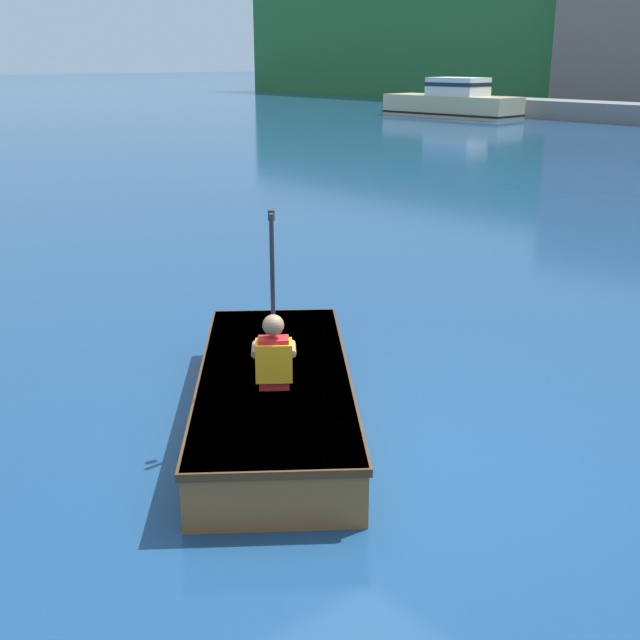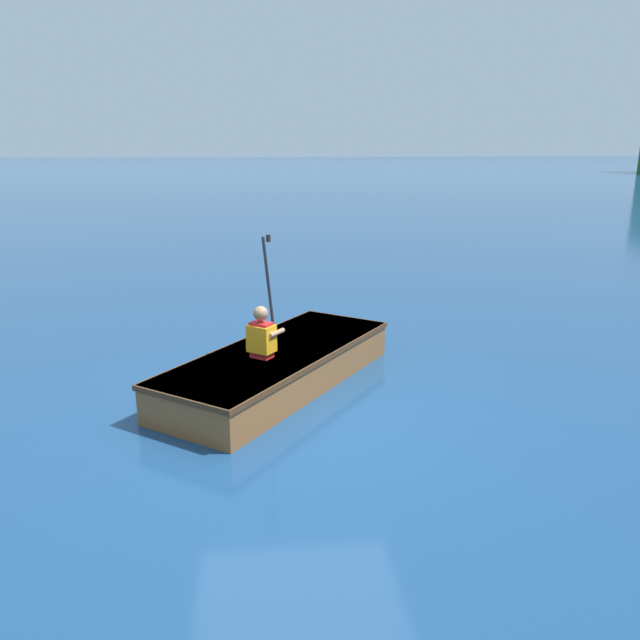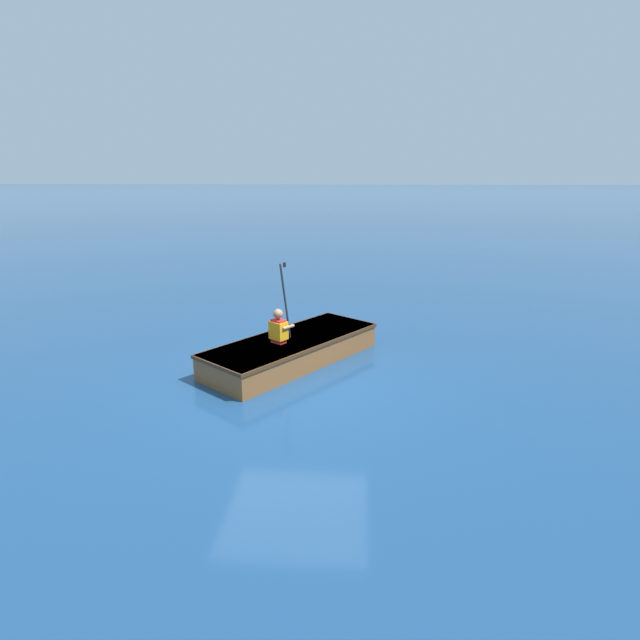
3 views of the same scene
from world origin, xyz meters
name	(u,v)px [view 3 (image 3 of 3)]	position (x,y,z in m)	size (l,w,h in m)	color
ground_plane	(295,384)	(0.00, 0.00, 0.00)	(300.00, 300.00, 0.00)	navy
rowboat_foreground	(295,348)	(-1.03, -0.13, 0.26)	(3.53, 3.08, 0.45)	brown
person_paddler	(279,327)	(-0.72, -0.36, 0.74)	(0.45, 0.45, 1.40)	red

